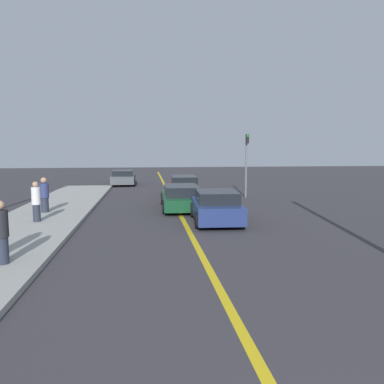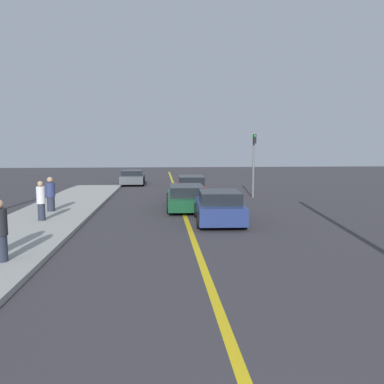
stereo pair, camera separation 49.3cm
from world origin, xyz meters
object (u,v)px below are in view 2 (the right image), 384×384
at_px(car_ahead_center, 186,197).
at_px(pedestrian_by_sign, 51,194).
at_px(car_far_distant, 191,186).
at_px(car_parked_left_lot, 132,177).
at_px(traffic_light, 254,159).
at_px(pedestrian_near_curb, 0,231).
at_px(car_near_right_lane, 219,207).
at_px(pedestrian_far_standing, 41,201).

height_order(car_ahead_center, pedestrian_by_sign, pedestrian_by_sign).
height_order(car_far_distant, car_parked_left_lot, car_far_distant).
distance_m(car_parked_left_lot, traffic_light, 12.39).
distance_m(car_parked_left_lot, pedestrian_by_sign, 14.42).
bearing_deg(pedestrian_near_curb, pedestrian_by_sign, 97.11).
bearing_deg(car_ahead_center, car_far_distant, 83.91).
distance_m(pedestrian_near_curb, pedestrian_by_sign, 7.99).
bearing_deg(pedestrian_by_sign, pedestrian_near_curb, -82.89).
xyz_separation_m(car_near_right_lane, car_parked_left_lot, (-4.80, 16.71, -0.03)).
height_order(car_ahead_center, pedestrian_far_standing, pedestrian_far_standing).
xyz_separation_m(car_parked_left_lot, pedestrian_far_standing, (-2.44, -16.44, 0.35)).
bearing_deg(car_ahead_center, traffic_light, 41.92).
xyz_separation_m(pedestrian_by_sign, traffic_light, (10.84, 4.97, 1.47)).
bearing_deg(car_ahead_center, car_near_right_lane, -72.16).
bearing_deg(traffic_light, car_parked_left_lot, 131.47).
bearing_deg(traffic_light, car_far_distant, 159.76).
relative_size(car_ahead_center, pedestrian_near_curb, 2.95).
height_order(car_ahead_center, traffic_light, traffic_light).
xyz_separation_m(car_ahead_center, pedestrian_near_curb, (-5.41, -9.06, 0.37)).
bearing_deg(pedestrian_far_standing, pedestrian_by_sign, 96.83).
xyz_separation_m(car_ahead_center, pedestrian_by_sign, (-6.40, -1.13, 0.35)).
height_order(car_far_distant, pedestrian_near_curb, pedestrian_near_curb).
height_order(car_near_right_lane, pedestrian_far_standing, pedestrian_far_standing).
bearing_deg(pedestrian_far_standing, traffic_light, 34.48).
xyz_separation_m(car_ahead_center, car_parked_left_lot, (-3.69, 13.02, 0.02)).
xyz_separation_m(car_near_right_lane, pedestrian_by_sign, (-7.51, 2.56, 0.30)).
relative_size(car_parked_left_lot, pedestrian_far_standing, 2.62).
xyz_separation_m(pedestrian_near_curb, pedestrian_far_standing, (-0.71, 5.64, -0.00)).
xyz_separation_m(car_near_right_lane, pedestrian_far_standing, (-7.24, 0.27, 0.31)).
bearing_deg(pedestrian_far_standing, car_ahead_center, 29.16).
xyz_separation_m(car_far_distant, pedestrian_far_standing, (-6.78, -8.65, 0.33)).
bearing_deg(car_far_distant, car_near_right_lane, -85.29).
distance_m(pedestrian_far_standing, pedestrian_by_sign, 2.30).
bearing_deg(car_near_right_lane, pedestrian_by_sign, 164.06).
height_order(pedestrian_near_curb, pedestrian_far_standing, pedestrian_near_curb).
bearing_deg(car_far_distant, traffic_light, -18.45).
relative_size(car_ahead_center, car_parked_left_lot, 1.14).
height_order(car_near_right_lane, car_ahead_center, car_near_right_lane).
height_order(car_far_distant, traffic_light, traffic_light).
bearing_deg(pedestrian_near_curb, car_ahead_center, 59.14).
relative_size(car_far_distant, pedestrian_far_standing, 2.95).
bearing_deg(traffic_light, pedestrian_far_standing, -145.52).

